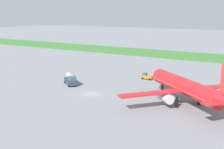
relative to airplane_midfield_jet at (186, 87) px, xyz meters
name	(u,v)px	position (x,y,z in m)	size (l,w,h in m)	color
ground_plane	(91,94)	(-24.14, -4.04, -4.21)	(600.00, 600.00, 0.00)	gray
grass_taxiway_strip	(185,56)	(-24.14, 75.82, -4.17)	(360.00, 28.00, 0.08)	#3D7533
airplane_midfield_jet	(186,87)	(0.00, 0.00, 0.00)	(27.55, 26.97, 11.68)	red
fuel_truck_midfield	(71,80)	(-34.98, 0.83, -2.62)	(6.67, 5.77, 3.29)	#2D333D
pushback_tug_by_runway	(147,76)	(-18.70, 19.31, -3.29)	(3.66, 2.17, 1.95)	orange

